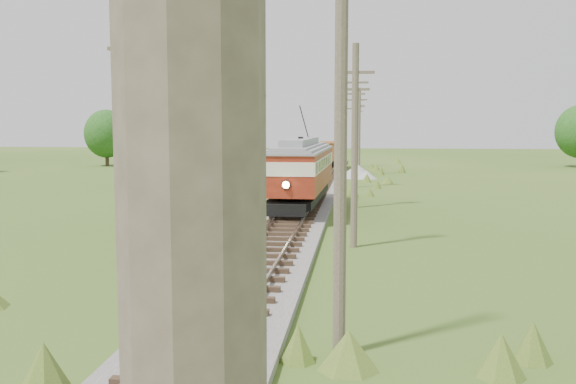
# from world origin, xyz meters

# --- Properties ---
(railbed_main) EXTENTS (3.60, 96.00, 0.57)m
(railbed_main) POSITION_xyz_m (0.00, 34.00, 0.19)
(railbed_main) COLOR #605B54
(railbed_main) RESTS_ON ground
(switch_marker) EXTENTS (0.45, 0.06, 1.08)m
(switch_marker) POSITION_xyz_m (-0.20, 1.50, 0.63)
(switch_marker) COLOR black
(switch_marker) RESTS_ON ground
(streetcar) EXTENTS (3.26, 12.72, 5.78)m
(streetcar) POSITION_xyz_m (-0.00, 28.88, 2.68)
(streetcar) COLOR black
(streetcar) RESTS_ON ground
(gondola) EXTENTS (2.66, 7.89, 2.61)m
(gondola) POSITION_xyz_m (0.00, 65.65, 1.97)
(gondola) COLOR black
(gondola) RESTS_ON ground
(gravel_pile) EXTENTS (3.71, 3.93, 1.35)m
(gravel_pile) POSITION_xyz_m (3.40, 53.46, 0.63)
(gravel_pile) COLOR gray
(gravel_pile) RESTS_ON ground
(utility_pole_r_1) EXTENTS (0.30, 0.30, 8.80)m
(utility_pole_r_1) POSITION_xyz_m (3.10, 5.00, 4.40)
(utility_pole_r_1) COLOR brown
(utility_pole_r_1) RESTS_ON ground
(utility_pole_r_2) EXTENTS (1.60, 0.30, 8.60)m
(utility_pole_r_2) POSITION_xyz_m (3.30, 18.00, 4.42)
(utility_pole_r_2) COLOR brown
(utility_pole_r_2) RESTS_ON ground
(utility_pole_r_3) EXTENTS (1.60, 0.30, 9.00)m
(utility_pole_r_3) POSITION_xyz_m (3.20, 31.00, 4.63)
(utility_pole_r_3) COLOR brown
(utility_pole_r_3) RESTS_ON ground
(utility_pole_r_4) EXTENTS (1.60, 0.30, 8.40)m
(utility_pole_r_4) POSITION_xyz_m (3.00, 44.00, 4.32)
(utility_pole_r_4) COLOR brown
(utility_pole_r_4) RESTS_ON ground
(utility_pole_r_5) EXTENTS (1.60, 0.30, 8.90)m
(utility_pole_r_5) POSITION_xyz_m (3.40, 57.00, 4.58)
(utility_pole_r_5) COLOR brown
(utility_pole_r_5) RESTS_ON ground
(utility_pole_r_6) EXTENTS (1.60, 0.30, 8.70)m
(utility_pole_r_6) POSITION_xyz_m (3.20, 70.00, 4.47)
(utility_pole_r_6) COLOR brown
(utility_pole_r_6) RESTS_ON ground
(utility_pole_l_a) EXTENTS (1.60, 0.30, 9.00)m
(utility_pole_l_a) POSITION_xyz_m (-4.20, 12.00, 4.63)
(utility_pole_l_a) COLOR brown
(utility_pole_l_a) RESTS_ON ground
(utility_pole_l_b) EXTENTS (1.60, 0.30, 8.60)m
(utility_pole_l_b) POSITION_xyz_m (-4.50, 40.00, 4.42)
(utility_pole_l_b) COLOR brown
(utility_pole_l_b) RESTS_ON ground
(tree_mid_a) EXTENTS (5.46, 5.46, 7.03)m
(tree_mid_a) POSITION_xyz_m (-28.00, 68.00, 4.02)
(tree_mid_a) COLOR #38281C
(tree_mid_a) RESTS_ON ground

